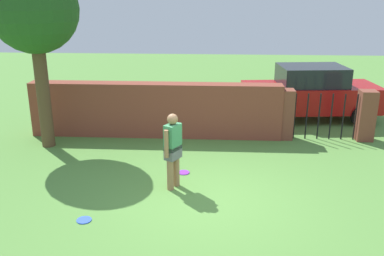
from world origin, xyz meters
TOP-DOWN VIEW (x-y plane):
  - ground_plane at (0.00, 0.00)m, footprint 40.00×40.00m
  - brick_wall at (-1.50, 3.78)m, footprint 7.03×0.50m
  - tree at (-4.26, 2.80)m, footprint 2.17×2.17m
  - person at (-0.67, 0.49)m, footprint 0.37×0.48m
  - fence_gate at (3.21, 3.78)m, footprint 2.63×0.44m
  - car at (3.19, 5.74)m, footprint 4.36×2.27m
  - frisbee_blue at (-2.15, -0.96)m, footprint 0.27×0.27m
  - frisbee_purple at (-0.51, 1.24)m, footprint 0.27×0.27m

SIDE VIEW (x-z plane):
  - ground_plane at x=0.00m, z-range 0.00..0.00m
  - frisbee_blue at x=-2.15m, z-range 0.00..0.02m
  - frisbee_purple at x=-0.51m, z-range 0.00..0.02m
  - fence_gate at x=3.21m, z-range 0.00..1.40m
  - brick_wall at x=-1.50m, z-range 0.00..1.53m
  - car at x=3.19m, z-range 0.00..1.72m
  - person at x=-0.67m, z-range 0.09..1.71m
  - tree at x=-4.26m, z-range 1.16..5.79m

